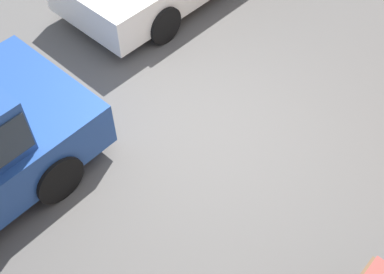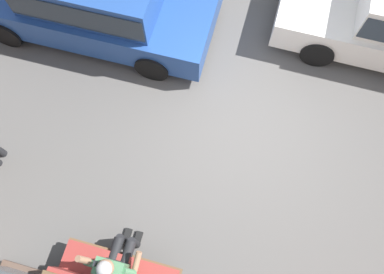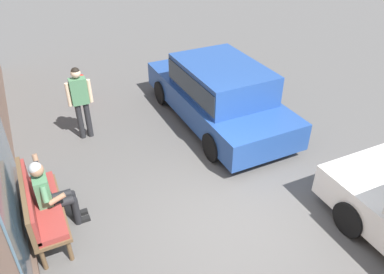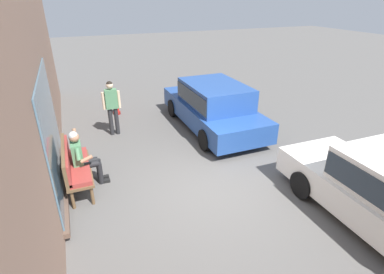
% 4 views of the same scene
% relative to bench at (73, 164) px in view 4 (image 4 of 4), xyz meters
% --- Properties ---
extents(ground_plane, '(60.00, 60.00, 0.00)m').
position_rel_bench_xyz_m(ground_plane, '(-1.21, -2.90, -0.62)').
color(ground_plane, '#565451').
extents(building_facade, '(18.00, 0.51, 5.42)m').
position_rel_bench_xyz_m(building_facade, '(-1.20, 0.50, 2.08)').
color(building_facade, '#93705B').
rests_on(building_facade, ground_plane).
extents(bench, '(1.71, 0.55, 1.05)m').
position_rel_bench_xyz_m(bench, '(0.00, 0.00, 0.00)').
color(bench, brown).
rests_on(bench, ground_plane).
extents(person_on_phone, '(0.73, 0.74, 1.38)m').
position_rel_bench_xyz_m(person_on_phone, '(0.05, -0.23, 0.12)').
color(person_on_phone, black).
rests_on(person_on_phone, ground_plane).
extents(parked_car_mid, '(4.58, 1.99, 1.54)m').
position_rel_bench_xyz_m(parked_car_mid, '(1.92, -4.41, 0.21)').
color(parked_car_mid, '#23478E').
rests_on(parked_car_mid, ground_plane).
extents(pedestrian_standing, '(0.21, 0.55, 1.73)m').
position_rel_bench_xyz_m(pedestrian_standing, '(2.64, -1.29, 0.41)').
color(pedestrian_standing, '#232326').
rests_on(pedestrian_standing, ground_plane).
extents(fire_hydrant, '(0.38, 0.26, 0.81)m').
position_rel_bench_xyz_m(fire_hydrant, '(4.40, -1.64, -0.23)').
color(fire_hydrant, maroon).
rests_on(fire_hydrant, ground_plane).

